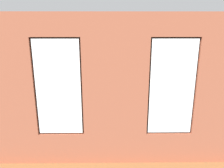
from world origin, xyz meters
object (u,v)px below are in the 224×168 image
at_px(cup_ceramic, 112,104).
at_px(remote_gray, 104,103).
at_px(potted_plant_corner_near_left, 181,86).
at_px(media_console, 16,111).
at_px(couch_by_window, 113,132).
at_px(potted_plant_between_couches, 171,114).
at_px(remote_silver, 96,105).
at_px(coffee_table, 109,106).
at_px(papasan_chair, 91,90).
at_px(tv_flatscreen, 13,90).
at_px(potted_plant_by_left_couch, 176,97).
at_px(potted_plant_near_tv, 20,112).
at_px(candle_jar, 109,103).
at_px(couch_left, 202,113).
at_px(table_plant_small, 120,99).

bearing_deg(cup_ceramic, remote_gray, -41.69).
bearing_deg(potted_plant_corner_near_left, media_console, 20.68).
bearing_deg(couch_by_window, potted_plant_between_couches, -177.68).
bearing_deg(remote_silver, couch_by_window, -87.43).
bearing_deg(potted_plant_between_couches, coffee_table, -45.19).
height_order(remote_gray, potted_plant_corner_near_left, potted_plant_corner_near_left).
distance_m(couch_by_window, papasan_chair, 3.16).
xyz_separation_m(tv_flatscreen, potted_plant_by_left_couch, (-5.13, -1.02, -0.59)).
bearing_deg(remote_gray, cup_ceramic, 147.68).
bearing_deg(remote_silver, potted_plant_near_tv, -167.32).
height_order(coffee_table, potted_plant_between_couches, potted_plant_between_couches).
relative_size(couch_by_window, remote_silver, 10.98).
bearing_deg(candle_jar, potted_plant_corner_near_left, -145.50).
bearing_deg(candle_jar, potted_plant_near_tv, 27.05).
bearing_deg(remote_gray, potted_plant_by_left_couch, -153.77).
bearing_deg(couch_left, potted_plant_corner_near_left, 175.19).
distance_m(couch_left, coffee_table, 2.77).
bearing_deg(potted_plant_corner_near_left, remote_silver, 32.81).
height_order(couch_left, remote_silver, couch_left).
height_order(coffee_table, remote_gray, remote_gray).
bearing_deg(potted_plant_between_couches, tv_flatscreen, -17.37).
bearing_deg(coffee_table, tv_flatscreen, 3.24).
relative_size(tv_flatscreen, potted_plant_between_couches, 0.86).
relative_size(remote_gray, potted_plant_near_tv, 0.14).
distance_m(couch_left, media_console, 5.54).
xyz_separation_m(candle_jar, potted_plant_corner_near_left, (-2.89, -1.98, -0.04)).
height_order(potted_plant_near_tv, potted_plant_corner_near_left, potted_plant_corner_near_left).
relative_size(coffee_table, potted_plant_near_tv, 1.03).
bearing_deg(coffee_table, potted_plant_near_tv, 27.05).
bearing_deg(media_console, potted_plant_near_tv, 119.38).
relative_size(remote_silver, remote_gray, 1.00).
xyz_separation_m(candle_jar, remote_silver, (0.38, 0.12, -0.04)).
xyz_separation_m(couch_by_window, media_console, (2.89, -1.39, -0.04)).
distance_m(cup_ceramic, remote_silver, 0.48).
bearing_deg(cup_ceramic, remote_silver, 0.00).
relative_size(tv_flatscreen, potted_plant_near_tv, 0.88).
bearing_deg(table_plant_small, remote_gray, 4.63).
xyz_separation_m(couch_left, remote_gray, (2.89, -0.56, 0.13)).
bearing_deg(remote_gray, couch_by_window, 108.26).
height_order(remote_silver, remote_gray, same).
relative_size(coffee_table, potted_plant_between_couches, 1.00).
bearing_deg(tv_flatscreen, coffee_table, -176.76).
distance_m(candle_jar, papasan_chair, 1.65).
bearing_deg(cup_ceramic, potted_plant_near_tv, 23.58).
bearing_deg(table_plant_small, potted_plant_by_left_couch, -160.18).
height_order(coffee_table, potted_plant_by_left_couch, potted_plant_by_left_couch).
bearing_deg(potted_plant_by_left_couch, coffee_table, 20.21).
distance_m(couch_left, potted_plant_near_tv, 5.04).
distance_m(remote_silver, potted_plant_between_couches, 2.34).
distance_m(candle_jar, remote_gray, 0.19).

